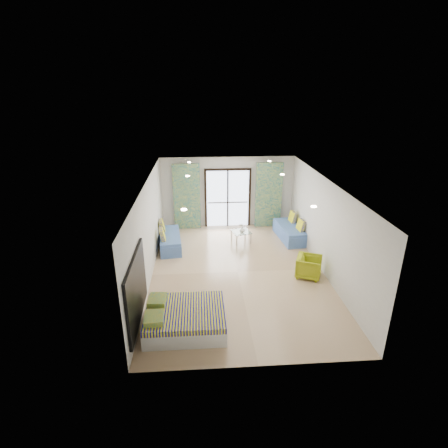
{
  "coord_description": "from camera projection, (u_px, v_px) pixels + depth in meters",
  "views": [
    {
      "loc": [
        -1.05,
        -9.02,
        5.08
      ],
      "look_at": [
        -0.34,
        0.96,
        1.15
      ],
      "focal_mm": 28.0,
      "sensor_mm": 36.0,
      "label": 1
    }
  ],
  "objects": [
    {
      "name": "downlight_e",
      "position": [
        189.0,
        162.0,
        12.02
      ],
      "size": [
        0.12,
        0.12,
        0.02
      ],
      "primitive_type": "cylinder",
      "color": "#FFE0B2",
      "rests_on": "ceiling"
    },
    {
      "name": "curtain_left",
      "position": [
        187.0,
        197.0,
        13.05
      ],
      "size": [
        1.0,
        0.1,
        2.5
      ],
      "primitive_type": "cube",
      "color": "beige",
      "rests_on": "floor"
    },
    {
      "name": "switch_plate",
      "position": [
        144.0,
        262.0,
        8.61
      ],
      "size": [
        0.02,
        0.1,
        0.1
      ],
      "primitive_type": "cube",
      "color": "silver",
      "rests_on": "wall_left"
    },
    {
      "name": "downlight_a",
      "position": [
        184.0,
        210.0,
        7.37
      ],
      "size": [
        0.12,
        0.12,
        0.02
      ],
      "primitive_type": "cylinder",
      "color": "#FFE0B2",
      "rests_on": "ceiling"
    },
    {
      "name": "downlight_b",
      "position": [
        314.0,
        207.0,
        7.56
      ],
      "size": [
        0.12,
        0.12,
        0.02
      ],
      "primitive_type": "cylinder",
      "color": "#FFE0B2",
      "rests_on": "ceiling"
    },
    {
      "name": "balcony_door",
      "position": [
        228.0,
        195.0,
        13.29
      ],
      "size": [
        1.76,
        0.08,
        2.28
      ],
      "color": "black",
      "rests_on": "floor"
    },
    {
      "name": "armchair",
      "position": [
        309.0,
        266.0,
        9.93
      ],
      "size": [
        0.84,
        0.86,
        0.69
      ],
      "primitive_type": "imported",
      "rotation": [
        0.0,
        0.0,
        1.16
      ],
      "color": "#A0AC16",
      "rests_on": "floor"
    },
    {
      "name": "coffee_table",
      "position": [
        241.0,
        233.0,
        12.17
      ],
      "size": [
        0.73,
        0.73,
        0.69
      ],
      "rotation": [
        0.0,
        0.0,
        0.26
      ],
      "color": "silver",
      "rests_on": "floor"
    },
    {
      "name": "daybed_left",
      "position": [
        170.0,
        240.0,
        11.78
      ],
      "size": [
        0.85,
        1.8,
        0.86
      ],
      "rotation": [
        0.0,
        0.0,
        0.11
      ],
      "color": "#496CAF",
      "rests_on": "floor"
    },
    {
      "name": "vase",
      "position": [
        242.0,
        230.0,
        12.05
      ],
      "size": [
        0.19,
        0.2,
        0.18
      ],
      "primitive_type": "imported",
      "rotation": [
        0.0,
        0.0,
        0.04
      ],
      "color": "white",
      "rests_on": "coffee_table"
    },
    {
      "name": "headboard",
      "position": [
        137.0,
        290.0,
        7.45
      ],
      "size": [
        0.06,
        2.1,
        1.5
      ],
      "primitive_type": "cube",
      "color": "black",
      "rests_on": "floor"
    },
    {
      "name": "wall_back",
      "position": [
        228.0,
        192.0,
        13.29
      ],
      "size": [
        5.0,
        0.01,
        2.7
      ],
      "primitive_type": null,
      "color": "silver",
      "rests_on": "ground"
    },
    {
      "name": "bed",
      "position": [
        184.0,
        319.0,
        7.81
      ],
      "size": [
        1.77,
        1.45,
        0.61
      ],
      "color": "silver",
      "rests_on": "floor"
    },
    {
      "name": "downlight_c",
      "position": [
        188.0,
        176.0,
        10.16
      ],
      "size": [
        0.12,
        0.12,
        0.02
      ],
      "primitive_type": "cylinder",
      "color": "#FFE0B2",
      "rests_on": "ceiling"
    },
    {
      "name": "wall_front",
      "position": [
        261.0,
        308.0,
        6.32
      ],
      "size": [
        5.0,
        0.01,
        2.7
      ],
      "primitive_type": null,
      "color": "silver",
      "rests_on": "ground"
    },
    {
      "name": "floor",
      "position": [
        238.0,
        272.0,
        10.3
      ],
      "size": [
        5.0,
        7.5,
        0.01
      ],
      "primitive_type": null,
      "color": "tan",
      "rests_on": "ground"
    },
    {
      "name": "downlight_d",
      "position": [
        282.0,
        174.0,
        10.34
      ],
      "size": [
        0.12,
        0.12,
        0.02
      ],
      "primitive_type": "cylinder",
      "color": "#FFE0B2",
      "rests_on": "ceiling"
    },
    {
      "name": "curtain_right",
      "position": [
        269.0,
        195.0,
        13.26
      ],
      "size": [
        1.0,
        0.1,
        2.5
      ],
      "primitive_type": "cube",
      "color": "beige",
      "rests_on": "floor"
    },
    {
      "name": "balcony_rail",
      "position": [
        228.0,
        202.0,
        13.41
      ],
      "size": [
        1.52,
        0.03,
        0.04
      ],
      "primitive_type": "cube",
      "color": "#595451",
      "rests_on": "balcony_door"
    },
    {
      "name": "daybed_right",
      "position": [
        290.0,
        232.0,
        12.47
      ],
      "size": [
        0.85,
        1.82,
        0.87
      ],
      "rotation": [
        0.0,
        0.0,
        0.1
      ],
      "color": "#496CAF",
      "rests_on": "floor"
    },
    {
      "name": "downlight_f",
      "position": [
        269.0,
        161.0,
        12.2
      ],
      "size": [
        0.12,
        0.12,
        0.02
      ],
      "primitive_type": "cylinder",
      "color": "#FFE0B2",
      "rests_on": "ceiling"
    },
    {
      "name": "wall_right",
      "position": [
        325.0,
        227.0,
        9.97
      ],
      "size": [
        0.01,
        7.5,
        2.7
      ],
      "primitive_type": null,
      "color": "silver",
      "rests_on": "ground"
    },
    {
      "name": "ceiling",
      "position": [
        239.0,
        183.0,
        9.31
      ],
      "size": [
        5.0,
        7.5,
        0.01
      ],
      "primitive_type": null,
      "color": "silver",
      "rests_on": "ground"
    },
    {
      "name": "wall_left",
      "position": [
        149.0,
        232.0,
        9.64
      ],
      "size": [
        0.01,
        7.5,
        2.7
      ],
      "primitive_type": null,
      "color": "silver",
      "rests_on": "ground"
    }
  ]
}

